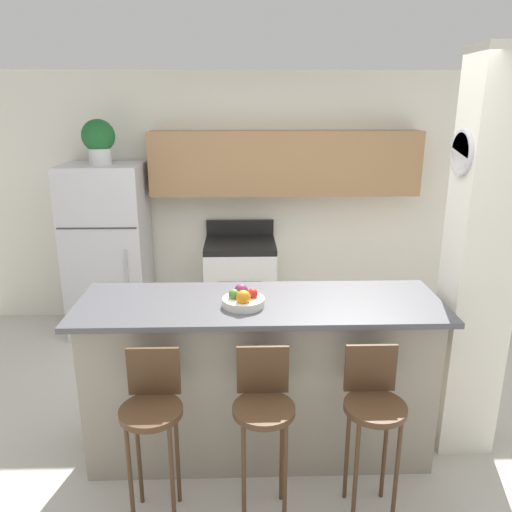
# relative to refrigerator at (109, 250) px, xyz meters

# --- Properties ---
(ground_plane) EXTENTS (14.00, 14.00, 0.00)m
(ground_plane) POSITION_rel_refrigerator_xyz_m (1.43, -1.91, -0.84)
(ground_plane) COLOR beige
(wall_back) EXTENTS (5.60, 0.38, 2.55)m
(wall_back) POSITION_rel_refrigerator_xyz_m (1.55, 0.31, 0.58)
(wall_back) COLOR silver
(wall_back) RESTS_ON ground_plane
(pillar_right) EXTENTS (0.38, 0.32, 2.55)m
(pillar_right) POSITION_rel_refrigerator_xyz_m (2.79, -1.88, 0.44)
(pillar_right) COLOR silver
(pillar_right) RESTS_ON ground_plane
(counter_bar) EXTENTS (2.26, 0.72, 1.06)m
(counter_bar) POSITION_rel_refrigerator_xyz_m (1.43, -1.91, -0.31)
(counter_bar) COLOR gray
(counter_bar) RESTS_ON ground_plane
(refrigerator) EXTENTS (0.76, 0.67, 1.69)m
(refrigerator) POSITION_rel_refrigerator_xyz_m (0.00, 0.00, 0.00)
(refrigerator) COLOR silver
(refrigerator) RESTS_ON ground_plane
(stove_range) EXTENTS (0.70, 0.63, 1.07)m
(stove_range) POSITION_rel_refrigerator_xyz_m (1.30, 0.03, -0.38)
(stove_range) COLOR white
(stove_range) RESTS_ON ground_plane
(bar_stool_left) EXTENTS (0.34, 0.34, 0.98)m
(bar_stool_left) POSITION_rel_refrigerator_xyz_m (0.83, -2.46, -0.19)
(bar_stool_left) COLOR #4C331E
(bar_stool_left) RESTS_ON ground_plane
(bar_stool_mid) EXTENTS (0.34, 0.34, 0.98)m
(bar_stool_mid) POSITION_rel_refrigerator_xyz_m (1.43, -2.46, -0.19)
(bar_stool_mid) COLOR #4C331E
(bar_stool_mid) RESTS_ON ground_plane
(bar_stool_right) EXTENTS (0.34, 0.34, 0.98)m
(bar_stool_right) POSITION_rel_refrigerator_xyz_m (2.02, -2.46, -0.19)
(bar_stool_right) COLOR #4C331E
(bar_stool_right) RESTS_ON ground_plane
(potted_plant_on_fridge) EXTENTS (0.31, 0.31, 0.41)m
(potted_plant_on_fridge) POSITION_rel_refrigerator_xyz_m (-0.00, 0.00, 1.07)
(potted_plant_on_fridge) COLOR silver
(potted_plant_on_fridge) RESTS_ON refrigerator
(fruit_bowl) EXTENTS (0.26, 0.26, 0.12)m
(fruit_bowl) POSITION_rel_refrigerator_xyz_m (1.33, -1.98, 0.26)
(fruit_bowl) COLOR silver
(fruit_bowl) RESTS_ON counter_bar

